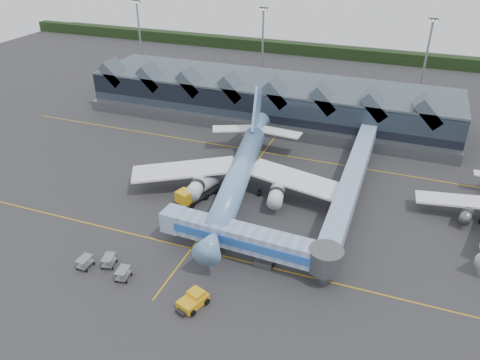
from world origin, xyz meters
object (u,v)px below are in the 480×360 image
at_px(fuel_truck, 200,188).
at_px(main_airliner, 240,171).
at_px(pushback_tug, 193,300).
at_px(jet_bridge, 257,242).

bearing_deg(fuel_truck, main_airliner, 53.21).
distance_m(main_airliner, pushback_tug, 29.78).
height_order(main_airliner, jet_bridge, main_airliner).
relative_size(main_airliner, jet_bridge, 1.70).
distance_m(jet_bridge, pushback_tug, 12.69).
xyz_separation_m(main_airliner, fuel_truck, (-6.22, -4.29, -2.56)).
xyz_separation_m(main_airliner, jet_bridge, (9.35, -17.96, -0.78)).
xyz_separation_m(jet_bridge, pushback_tug, (-5.04, -11.29, -2.84)).
bearing_deg(jet_bridge, fuel_truck, 141.77).
distance_m(main_airliner, jet_bridge, 20.26).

